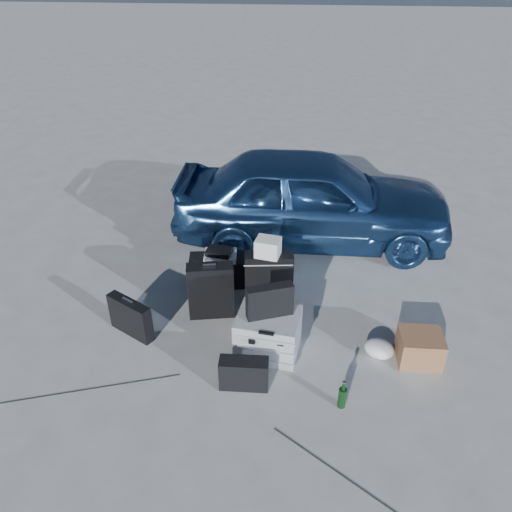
{
  "coord_description": "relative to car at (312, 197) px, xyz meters",
  "views": [
    {
      "loc": [
        0.35,
        -3.42,
        3.39
      ],
      "look_at": [
        -0.06,
        0.85,
        0.65
      ],
      "focal_mm": 35.0,
      "sensor_mm": 36.0,
      "label": 1
    }
  ],
  "objects": [
    {
      "name": "car",
      "position": [
        0.0,
        0.0,
        0.0
      ],
      "size": [
        3.52,
        1.46,
        1.19
      ],
      "primitive_type": "imported",
      "rotation": [
        0.0,
        0.0,
        1.58
      ],
      "color": "#2C558F",
      "rests_on": "ground"
    },
    {
      "name": "laptop_bag",
      "position": [
        -0.38,
        -2.19,
        -0.01
      ],
      "size": [
        0.45,
        0.25,
        0.33
      ],
      "primitive_type": "cube",
      "rotation": [
        0.0,
        0.0,
        0.36
      ],
      "color": "black",
      "rests_on": "pelican_case"
    },
    {
      "name": "cardboard_box",
      "position": [
        1.04,
        -2.2,
        -0.45
      ],
      "size": [
        0.4,
        0.35,
        0.3
      ],
      "primitive_type": "cube",
      "rotation": [
        0.0,
        0.0,
        0.02
      ],
      "color": "brown",
      "rests_on": "ground"
    },
    {
      "name": "flat_box_black",
      "position": [
        -1.02,
        -1.15,
        -0.16
      ],
      "size": [
        0.3,
        0.24,
        0.06
      ],
      "primitive_type": "cube",
      "rotation": [
        0.0,
        0.0,
        -0.16
      ],
      "color": "black",
      "rests_on": "flat_box_white"
    },
    {
      "name": "duffel_bag",
      "position": [
        -1.02,
        -1.14,
        -0.42
      ],
      "size": [
        0.72,
        0.39,
        0.34
      ],
      "primitive_type": "cube",
      "rotation": [
        0.0,
        0.0,
        0.14
      ],
      "color": "black",
      "rests_on": "ground"
    },
    {
      "name": "plastic_bag",
      "position": [
        0.68,
        -2.17,
        -0.52
      ],
      "size": [
        0.36,
        0.34,
        0.16
      ],
      "primitive_type": "ellipsoid",
      "rotation": [
        0.0,
        0.0,
        -0.42
      ],
      "color": "white",
      "rests_on": "ground"
    },
    {
      "name": "flat_box_white",
      "position": [
        -1.01,
        -1.14,
        -0.22
      ],
      "size": [
        0.38,
        0.3,
        0.06
      ],
      "primitive_type": "cube",
      "rotation": [
        0.0,
        0.0,
        0.09
      ],
      "color": "silver",
      "rests_on": "duffel_bag"
    },
    {
      "name": "messenger_bag",
      "position": [
        -0.57,
        -2.69,
        -0.45
      ],
      "size": [
        0.44,
        0.17,
        0.3
      ],
      "primitive_type": "cube",
      "rotation": [
        0.0,
        0.0,
        0.03
      ],
      "color": "black",
      "rests_on": "ground"
    },
    {
      "name": "briefcase",
      "position": [
        -1.78,
        -2.09,
        -0.4
      ],
      "size": [
        0.5,
        0.36,
        0.4
      ],
      "primitive_type": "cube",
      "rotation": [
        0.0,
        0.0,
        -0.53
      ],
      "color": "black",
      "rests_on": "ground"
    },
    {
      "name": "green_bottle",
      "position": [
        0.29,
        -2.84,
        -0.46
      ],
      "size": [
        0.09,
        0.09,
        0.28
      ],
      "primitive_type": "cylinder",
      "rotation": [
        0.0,
        0.0,
        -0.32
      ],
      "color": "black",
      "rests_on": "ground"
    },
    {
      "name": "kraft_bag",
      "position": [
        -0.48,
        -1.84,
        -0.41
      ],
      "size": [
        0.3,
        0.21,
        0.37
      ],
      "primitive_type": "cube",
      "rotation": [
        0.0,
        0.0,
        -0.17
      ],
      "color": "olive",
      "rests_on": "ground"
    },
    {
      "name": "white_carton",
      "position": [
        -0.46,
        -1.46,
        0.12
      ],
      "size": [
        0.28,
        0.24,
        0.2
      ],
      "primitive_type": "cube",
      "rotation": [
        0.0,
        0.0,
        -0.2
      ],
      "color": "silver",
      "rests_on": "suitcase_right"
    },
    {
      "name": "ground",
      "position": [
        -0.51,
        -2.39,
        -0.6
      ],
      "size": [
        60.0,
        60.0,
        0.0
      ],
      "primitive_type": "plane",
      "color": "#AEAFAA",
      "rests_on": "ground"
    },
    {
      "name": "pelican_case",
      "position": [
        -0.39,
        -2.2,
        -0.39
      ],
      "size": [
        0.64,
        0.55,
        0.42
      ],
      "primitive_type": "cube",
      "rotation": [
        0.0,
        0.0,
        -0.13
      ],
      "color": "#A4A5A9",
      "rests_on": "ground"
    },
    {
      "name": "suitcase_right",
      "position": [
        -0.44,
        -1.44,
        -0.29
      ],
      "size": [
        0.53,
        0.24,
        0.61
      ],
      "primitive_type": "cube",
      "rotation": [
        0.0,
        0.0,
        0.12
      ],
      "color": "black",
      "rests_on": "ground"
    },
    {
      "name": "suitcase_left",
      "position": [
        -1.02,
        -1.72,
        -0.29
      ],
      "size": [
        0.5,
        0.25,
        0.62
      ],
      "primitive_type": "cube",
      "rotation": [
        0.0,
        0.0,
        0.18
      ],
      "color": "black",
      "rests_on": "ground"
    }
  ]
}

